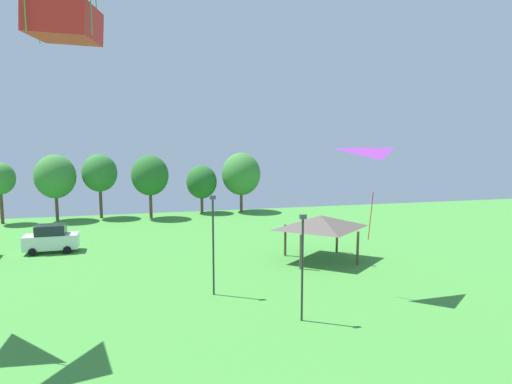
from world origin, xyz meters
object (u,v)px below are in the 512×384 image
(light_post_1, at_px, (302,261))
(treeline_tree_2, at_px, (55,177))
(kite_flying_3, at_px, (381,180))
(parked_car_second_from_left, at_px, (51,239))
(treeline_tree_5, at_px, (202,182))
(treeline_tree_1, at_px, (0,179))
(treeline_tree_4, at_px, (150,175))
(treeline_tree_6, at_px, (241,174))
(treeline_tree_3, at_px, (100,173))
(light_post_0, at_px, (213,239))
(park_pavilion, at_px, (320,222))

(light_post_1, height_order, treeline_tree_2, treeline_tree_2)
(kite_flying_3, xyz_separation_m, light_post_1, (-5.36, -1.72, -3.99))
(parked_car_second_from_left, xyz_separation_m, treeline_tree_5, (14.81, 16.59, 2.78))
(light_post_1, bearing_deg, treeline_tree_1, 125.21)
(parked_car_second_from_left, bearing_deg, light_post_1, -51.20)
(treeline_tree_2, distance_m, treeline_tree_4, 10.63)
(treeline_tree_2, bearing_deg, kite_flying_3, -54.14)
(treeline_tree_2, relative_size, treeline_tree_6, 1.01)
(treeline_tree_5, bearing_deg, kite_flying_3, -79.33)
(light_post_1, bearing_deg, treeline_tree_3, 110.81)
(parked_car_second_from_left, height_order, treeline_tree_1, treeline_tree_1)
(light_post_0, xyz_separation_m, treeline_tree_3, (-9.12, 29.36, 1.86))
(kite_flying_3, xyz_separation_m, light_post_0, (-9.33, 3.37, -3.75))
(treeline_tree_6, bearing_deg, treeline_tree_2, -177.25)
(park_pavilion, xyz_separation_m, light_post_0, (-9.36, -5.82, 0.44))
(treeline_tree_5, bearing_deg, treeline_tree_1, -175.17)
(light_post_0, relative_size, treeline_tree_4, 0.83)
(light_post_1, bearing_deg, park_pavilion, 63.70)
(treeline_tree_1, xyz_separation_m, treeline_tree_5, (22.55, 1.90, -1.10))
(treeline_tree_3, distance_m, treeline_tree_5, 12.25)
(treeline_tree_1, relative_size, treeline_tree_2, 0.90)
(parked_car_second_from_left, bearing_deg, treeline_tree_5, 46.78)
(light_post_1, xyz_separation_m, treeline_tree_6, (4.11, 34.94, 1.60))
(treeline_tree_1, distance_m, treeline_tree_4, 16.19)
(treeline_tree_2, bearing_deg, treeline_tree_4, -5.86)
(light_post_1, relative_size, treeline_tree_6, 0.76)
(kite_flying_3, bearing_deg, parked_car_second_from_left, 141.35)
(treeline_tree_5, bearing_deg, treeline_tree_6, -2.99)
(kite_flying_3, height_order, light_post_0, kite_flying_3)
(treeline_tree_1, bearing_deg, treeline_tree_3, 6.33)
(parked_car_second_from_left, xyz_separation_m, treeline_tree_4, (8.44, 14.18, 3.96))
(light_post_0, height_order, light_post_1, light_post_0)
(light_post_0, bearing_deg, treeline_tree_2, 115.80)
(kite_flying_3, distance_m, treeline_tree_4, 33.63)
(park_pavilion, xyz_separation_m, light_post_1, (-5.39, -10.91, 0.20))
(kite_flying_3, xyz_separation_m, park_pavilion, (0.03, 9.19, -4.19))
(park_pavilion, bearing_deg, treeline_tree_6, 93.05)
(parked_car_second_from_left, relative_size, treeline_tree_4, 0.58)
(treeline_tree_1, relative_size, treeline_tree_6, 0.90)
(parked_car_second_from_left, bearing_deg, treeline_tree_3, 78.97)
(park_pavilion, distance_m, treeline_tree_4, 25.39)
(park_pavilion, distance_m, treeline_tree_5, 25.12)
(park_pavilion, distance_m, treeline_tree_1, 36.60)
(light_post_1, height_order, treeline_tree_5, treeline_tree_5)
(treeline_tree_6, bearing_deg, treeline_tree_5, 177.01)
(treeline_tree_4, xyz_separation_m, treeline_tree_5, (6.37, 2.41, -1.18))
(parked_car_second_from_left, bearing_deg, kite_flying_3, -40.11)
(light_post_1, height_order, treeline_tree_3, treeline_tree_3)
(treeline_tree_2, height_order, treeline_tree_5, treeline_tree_2)
(treeline_tree_3, xyz_separation_m, treeline_tree_5, (12.14, 0.75, -1.44))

